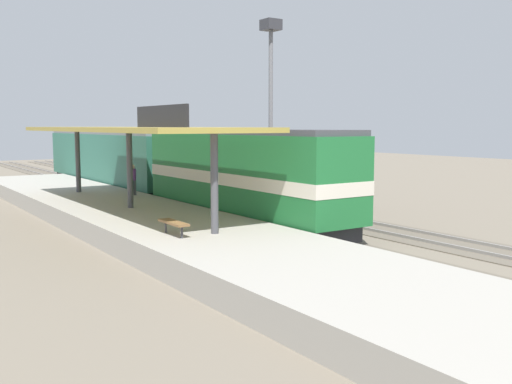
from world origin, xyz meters
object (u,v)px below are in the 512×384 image
(light_mast, at_px, (271,71))
(person_waiting, at_px, (133,178))
(passenger_carriage_single, at_px, (110,159))
(platform_bench, at_px, (174,223))
(freight_car, at_px, (265,173))
(locomotive, at_px, (243,175))

(light_mast, relative_size, person_waiting, 6.84)
(passenger_carriage_single, bearing_deg, light_mast, -49.88)
(platform_bench, distance_m, passenger_carriage_single, 23.65)
(freight_car, relative_size, person_waiting, 7.02)
(person_waiting, bearing_deg, passenger_carriage_single, 76.50)
(freight_car, height_order, person_waiting, freight_car)
(locomotive, height_order, person_waiting, locomotive)
(platform_bench, bearing_deg, person_waiting, 74.25)
(platform_bench, relative_size, person_waiting, 0.99)
(locomotive, bearing_deg, person_waiting, 109.00)
(freight_car, distance_m, person_waiting, 7.60)
(locomotive, relative_size, passenger_carriage_single, 0.72)
(freight_car, bearing_deg, passenger_carriage_single, 109.22)
(freight_car, height_order, light_mast, light_mast)
(locomotive, xyz_separation_m, person_waiting, (-2.55, 7.39, -0.56))
(passenger_carriage_single, bearing_deg, freight_car, -70.78)
(platform_bench, xyz_separation_m, passenger_carriage_single, (6.00, 22.86, 0.97))
(locomotive, xyz_separation_m, passenger_carriage_single, (0.00, 18.00, -0.10))
(locomotive, distance_m, light_mast, 13.16)
(platform_bench, bearing_deg, locomotive, 38.98)
(platform_bench, distance_m, freight_car, 14.35)
(freight_car, bearing_deg, locomotive, -133.77)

